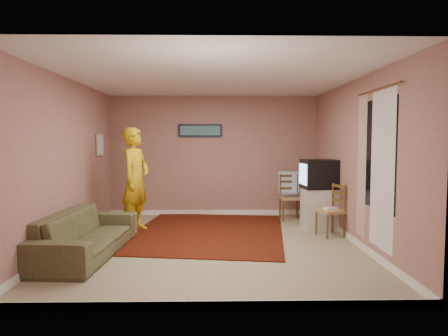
{
  "coord_description": "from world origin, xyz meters",
  "views": [
    {
      "loc": [
        0.06,
        -6.23,
        1.64
      ],
      "look_at": [
        0.18,
        0.6,
        1.16
      ],
      "focal_mm": 32.0,
      "sensor_mm": 36.0,
      "label": 1
    }
  ],
  "objects_px": {
    "tv_cabinet": "(319,209)",
    "sofa": "(86,234)",
    "chair_a": "(290,192)",
    "crt_tv": "(319,174)",
    "person": "(136,180)",
    "chair_b": "(330,205)"
  },
  "relations": [
    {
      "from": "tv_cabinet",
      "to": "sofa",
      "type": "xyz_separation_m",
      "value": [
        -3.75,
        -1.65,
        -0.06
      ]
    },
    {
      "from": "chair_a",
      "to": "crt_tv",
      "type": "bearing_deg",
      "value": -68.47
    },
    {
      "from": "person",
      "to": "sofa",
      "type": "bearing_deg",
      "value": -175.56
    },
    {
      "from": "chair_a",
      "to": "chair_b",
      "type": "height_order",
      "value": "chair_a"
    },
    {
      "from": "tv_cabinet",
      "to": "chair_a",
      "type": "distance_m",
      "value": 0.96
    },
    {
      "from": "chair_b",
      "to": "person",
      "type": "bearing_deg",
      "value": -115.2
    },
    {
      "from": "tv_cabinet",
      "to": "person",
      "type": "xyz_separation_m",
      "value": [
        -3.35,
        -0.1,
        0.56
      ]
    },
    {
      "from": "chair_a",
      "to": "chair_b",
      "type": "relative_size",
      "value": 1.02
    },
    {
      "from": "tv_cabinet",
      "to": "crt_tv",
      "type": "distance_m",
      "value": 0.64
    },
    {
      "from": "sofa",
      "to": "tv_cabinet",
      "type": "bearing_deg",
      "value": -62.74
    },
    {
      "from": "person",
      "to": "tv_cabinet",
      "type": "bearing_deg",
      "value": -69.44
    },
    {
      "from": "chair_b",
      "to": "person",
      "type": "distance_m",
      "value": 3.45
    },
    {
      "from": "chair_b",
      "to": "sofa",
      "type": "relative_size",
      "value": 0.23
    },
    {
      "from": "crt_tv",
      "to": "person",
      "type": "relative_size",
      "value": 0.35
    },
    {
      "from": "chair_b",
      "to": "tv_cabinet",
      "type": "bearing_deg",
      "value": 167.58
    },
    {
      "from": "sofa",
      "to": "chair_a",
      "type": "bearing_deg",
      "value": -49.88
    },
    {
      "from": "crt_tv",
      "to": "chair_a",
      "type": "xyz_separation_m",
      "value": [
        -0.37,
        0.86,
        -0.45
      ]
    },
    {
      "from": "chair_b",
      "to": "sofa",
      "type": "bearing_deg",
      "value": -91.5
    },
    {
      "from": "tv_cabinet",
      "to": "sofa",
      "type": "height_order",
      "value": "tv_cabinet"
    },
    {
      "from": "chair_a",
      "to": "person",
      "type": "height_order",
      "value": "person"
    },
    {
      "from": "crt_tv",
      "to": "chair_b",
      "type": "relative_size",
      "value": 1.32
    },
    {
      "from": "crt_tv",
      "to": "sofa",
      "type": "bearing_deg",
      "value": -160.18
    }
  ]
}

